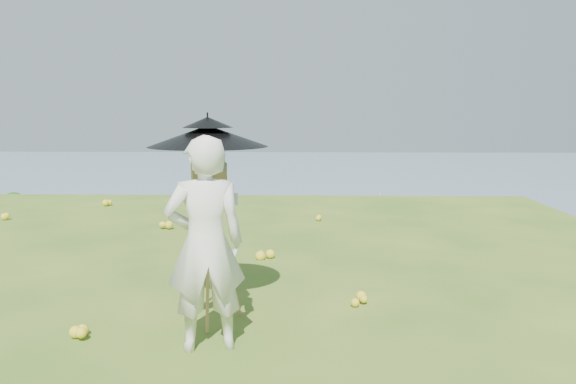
# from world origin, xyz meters

# --- Properties ---
(ground) EXTENTS (14.00, 14.00, 0.00)m
(ground) POSITION_xyz_m (0.00, 0.00, 0.00)
(ground) COLOR #3C671D
(ground) RESTS_ON ground
(shoreline_tier) EXTENTS (170.00, 28.00, 8.00)m
(shoreline_tier) POSITION_xyz_m (0.00, 75.00, -36.00)
(shoreline_tier) COLOR #716A5A
(shoreline_tier) RESTS_ON bay_water
(bay_water) EXTENTS (700.00, 700.00, 0.00)m
(bay_water) POSITION_xyz_m (0.00, 240.00, -34.00)
(bay_water) COLOR #708FA1
(bay_water) RESTS_ON ground
(peninsula) EXTENTS (90.00, 60.00, 12.00)m
(peninsula) POSITION_xyz_m (-75.00, 155.00, -29.00)
(peninsula) COLOR #1D3E11
(peninsula) RESTS_ON bay_water
(slope_trees) EXTENTS (110.00, 50.00, 6.00)m
(slope_trees) POSITION_xyz_m (0.00, 35.00, -15.00)
(slope_trees) COLOR #1B4E17
(slope_trees) RESTS_ON forest_slope
(harbor_town) EXTENTS (110.00, 22.00, 5.00)m
(harbor_town) POSITION_xyz_m (0.00, 75.00, -29.50)
(harbor_town) COLOR silver
(harbor_town) RESTS_ON shoreline_tier
(moored_boats) EXTENTS (140.00, 140.00, 0.70)m
(moored_boats) POSITION_xyz_m (-12.50, 161.00, -33.65)
(moored_boats) COLOR white
(moored_boats) RESTS_ON bay_water
(wildflowers) EXTENTS (10.00, 10.50, 0.12)m
(wildflowers) POSITION_xyz_m (0.00, 0.25, 0.06)
(wildflowers) COLOR yellow
(wildflowers) RESTS_ON ground
(painter) EXTENTS (0.75, 0.59, 1.81)m
(painter) POSITION_xyz_m (1.03, -1.53, 0.91)
(painter) COLOR silver
(painter) RESTS_ON ground
(field_easel) EXTENTS (0.82, 0.82, 1.66)m
(field_easel) POSITION_xyz_m (0.97, -0.92, 0.83)
(field_easel) COLOR #A57845
(field_easel) RESTS_ON ground
(sun_umbrella) EXTENTS (1.30, 1.30, 0.62)m
(sun_umbrella) POSITION_xyz_m (0.96, -0.89, 1.68)
(sun_umbrella) COLOR black
(sun_umbrella) RESTS_ON field_easel
(painter_cap) EXTENTS (0.26, 0.28, 0.10)m
(painter_cap) POSITION_xyz_m (1.03, -1.53, 1.76)
(painter_cap) COLOR #E07B7C
(painter_cap) RESTS_ON painter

